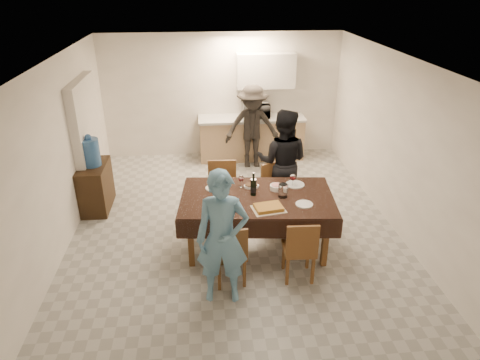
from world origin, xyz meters
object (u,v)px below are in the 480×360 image
at_px(console, 96,187).
at_px(person_near, 222,238).
at_px(savoury_tart, 269,208).
at_px(microwave, 257,110).
at_px(dining_table, 257,199).
at_px(person_far, 282,162).
at_px(water_jug, 90,152).
at_px(wine_bottle, 253,184).
at_px(water_pitcher, 283,191).
at_px(person_kitchen, 252,127).

height_order(console, person_near, person_near).
distance_m(savoury_tart, person_near, 0.93).
xyz_separation_m(savoury_tart, microwave, (0.33, 3.77, 0.20)).
relative_size(dining_table, person_far, 1.27).
bearing_deg(water_jug, wine_bottle, -28.47).
bearing_deg(water_pitcher, console, 153.34).
bearing_deg(person_near, water_pitcher, 51.88).
xyz_separation_m(dining_table, console, (-2.56, 1.41, -0.39)).
bearing_deg(person_kitchen, water_jug, -151.75).
bearing_deg(person_kitchen, wine_bottle, -96.65).
height_order(water_jug, person_kitchen, person_kitchen).
height_order(savoury_tart, person_far, person_far).
distance_m(person_far, person_kitchen, 1.91).
bearing_deg(microwave, console, 33.52).
xyz_separation_m(console, person_near, (2.01, -2.46, 0.46)).
bearing_deg(wine_bottle, console, 151.53).
xyz_separation_m(savoury_tart, person_kitchen, (0.19, 3.32, -0.01)).
relative_size(console, person_far, 0.49).
height_order(water_pitcher, microwave, microwave).
bearing_deg(dining_table, person_near, -112.38).
relative_size(microwave, person_kitchen, 0.32).
height_order(savoury_tart, person_kitchen, person_kitchen).
bearing_deg(savoury_tart, water_pitcher, 52.85).
relative_size(water_jug, person_far, 0.26).
bearing_deg(person_far, person_near, 81.35).
xyz_separation_m(water_jug, wine_bottle, (2.51, -1.36, -0.02)).
bearing_deg(console, person_far, -6.60).
relative_size(water_jug, microwave, 0.84).
relative_size(console, wine_bottle, 2.50).
height_order(wine_bottle, savoury_tart, wine_bottle).
relative_size(water_pitcher, person_near, 0.11).
distance_m(dining_table, person_kitchen, 2.95).
bearing_deg(person_near, console, 133.08).
bearing_deg(water_pitcher, wine_bottle, 165.96).
distance_m(wine_bottle, person_far, 1.17).
relative_size(savoury_tart, person_near, 0.25).
height_order(console, water_pitcher, water_pitcher).
xyz_separation_m(person_near, person_far, (1.10, 2.10, 0.03)).
relative_size(person_far, person_kitchen, 1.03).
distance_m(water_pitcher, person_far, 1.12).
relative_size(wine_bottle, savoury_tart, 0.81).
relative_size(savoury_tart, person_kitchen, 0.25).
bearing_deg(wine_bottle, water_jug, 151.53).
relative_size(console, person_near, 0.50).
bearing_deg(water_jug, savoury_tart, -33.96).
distance_m(dining_table, person_near, 1.19).
xyz_separation_m(wine_bottle, person_far, (0.60, 1.00, -0.12)).
bearing_deg(water_pitcher, person_near, -131.99).
bearing_deg(dining_table, microwave, 88.04).
bearing_deg(savoury_tart, microwave, 85.00).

